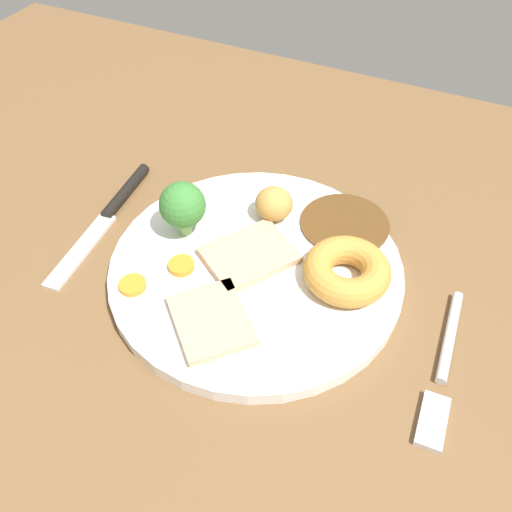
{
  "coord_description": "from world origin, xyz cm",
  "views": [
    {
      "loc": [
        -16.26,
        29.11,
        41.61
      ],
      "look_at": [
        -1.96,
        -1.27,
        6.0
      ],
      "focal_mm": 37.78,
      "sensor_mm": 36.0,
      "label": 1
    }
  ],
  "objects_px": {
    "yorkshire_pudding": "(347,271)",
    "knife": "(111,211)",
    "roast_potato_left": "(274,204)",
    "fork": "(443,368)",
    "broccoli_floret": "(183,206)",
    "carrot_coin_back": "(181,266)",
    "carrot_coin_front": "(133,285)",
    "meat_slice_under": "(211,320)",
    "dinner_plate": "(256,268)",
    "meat_slice_main": "(249,255)"
  },
  "relations": [
    {
      "from": "yorkshire_pudding",
      "to": "knife",
      "type": "distance_m",
      "value": 0.25
    },
    {
      "from": "roast_potato_left",
      "to": "fork",
      "type": "distance_m",
      "value": 0.22
    },
    {
      "from": "broccoli_floret",
      "to": "fork",
      "type": "distance_m",
      "value": 0.27
    },
    {
      "from": "yorkshire_pudding",
      "to": "carrot_coin_back",
      "type": "xyz_separation_m",
      "value": [
        0.14,
        0.05,
        -0.01
      ]
    },
    {
      "from": "fork",
      "to": "carrot_coin_front",
      "type": "bearing_deg",
      "value": -84.03
    },
    {
      "from": "broccoli_floret",
      "to": "fork",
      "type": "xyz_separation_m",
      "value": [
        -0.26,
        0.04,
        -0.04
      ]
    },
    {
      "from": "meat_slice_under",
      "to": "carrot_coin_front",
      "type": "bearing_deg",
      "value": -3.55
    },
    {
      "from": "meat_slice_under",
      "to": "dinner_plate",
      "type": "bearing_deg",
      "value": -93.58
    },
    {
      "from": "carrot_coin_front",
      "to": "knife",
      "type": "height_order",
      "value": "carrot_coin_front"
    },
    {
      "from": "roast_potato_left",
      "to": "fork",
      "type": "relative_size",
      "value": 0.25
    },
    {
      "from": "meat_slice_under",
      "to": "fork",
      "type": "xyz_separation_m",
      "value": [
        -0.19,
        -0.05,
        -0.01
      ]
    },
    {
      "from": "yorkshire_pudding",
      "to": "fork",
      "type": "distance_m",
      "value": 0.11
    },
    {
      "from": "fork",
      "to": "meat_slice_main",
      "type": "bearing_deg",
      "value": -103.15
    },
    {
      "from": "meat_slice_main",
      "to": "knife",
      "type": "bearing_deg",
      "value": -2.25
    },
    {
      "from": "roast_potato_left",
      "to": "meat_slice_main",
      "type": "bearing_deg",
      "value": 92.63
    },
    {
      "from": "broccoli_floret",
      "to": "carrot_coin_back",
      "type": "bearing_deg",
      "value": 115.77
    },
    {
      "from": "yorkshire_pudding",
      "to": "roast_potato_left",
      "type": "height_order",
      "value": "roast_potato_left"
    },
    {
      "from": "meat_slice_main",
      "to": "dinner_plate",
      "type": "bearing_deg",
      "value": 157.33
    },
    {
      "from": "meat_slice_main",
      "to": "carrot_coin_back",
      "type": "height_order",
      "value": "meat_slice_main"
    },
    {
      "from": "roast_potato_left",
      "to": "carrot_coin_back",
      "type": "xyz_separation_m",
      "value": [
        0.05,
        0.1,
        -0.01
      ]
    },
    {
      "from": "meat_slice_under",
      "to": "yorkshire_pudding",
      "type": "bearing_deg",
      "value": -132.85
    },
    {
      "from": "broccoli_floret",
      "to": "knife",
      "type": "xyz_separation_m",
      "value": [
        0.09,
        -0.0,
        -0.04
      ]
    },
    {
      "from": "dinner_plate",
      "to": "yorkshire_pudding",
      "type": "height_order",
      "value": "yorkshire_pudding"
    },
    {
      "from": "roast_potato_left",
      "to": "knife",
      "type": "relative_size",
      "value": 0.2
    },
    {
      "from": "carrot_coin_back",
      "to": "fork",
      "type": "distance_m",
      "value": 0.24
    },
    {
      "from": "meat_slice_under",
      "to": "carrot_coin_back",
      "type": "height_order",
      "value": "meat_slice_under"
    },
    {
      "from": "meat_slice_main",
      "to": "yorkshire_pudding",
      "type": "xyz_separation_m",
      "value": [
        -0.09,
        -0.01,
        0.01
      ]
    },
    {
      "from": "yorkshire_pudding",
      "to": "broccoli_floret",
      "type": "relative_size",
      "value": 1.37
    },
    {
      "from": "meat_slice_main",
      "to": "broccoli_floret",
      "type": "height_order",
      "value": "broccoli_floret"
    },
    {
      "from": "meat_slice_main",
      "to": "yorkshire_pudding",
      "type": "bearing_deg",
      "value": -172.53
    },
    {
      "from": "roast_potato_left",
      "to": "meat_slice_under",
      "type": "bearing_deg",
      "value": 92.64
    },
    {
      "from": "roast_potato_left",
      "to": "broccoli_floret",
      "type": "relative_size",
      "value": 0.66
    },
    {
      "from": "meat_slice_under",
      "to": "roast_potato_left",
      "type": "height_order",
      "value": "roast_potato_left"
    },
    {
      "from": "meat_slice_main",
      "to": "carrot_coin_front",
      "type": "distance_m",
      "value": 0.11
    },
    {
      "from": "carrot_coin_front",
      "to": "knife",
      "type": "relative_size",
      "value": 0.13
    },
    {
      "from": "meat_slice_under",
      "to": "carrot_coin_front",
      "type": "height_order",
      "value": "meat_slice_under"
    },
    {
      "from": "roast_potato_left",
      "to": "knife",
      "type": "height_order",
      "value": "roast_potato_left"
    },
    {
      "from": "carrot_coin_back",
      "to": "knife",
      "type": "relative_size",
      "value": 0.13
    },
    {
      "from": "carrot_coin_back",
      "to": "fork",
      "type": "height_order",
      "value": "carrot_coin_back"
    },
    {
      "from": "carrot_coin_front",
      "to": "meat_slice_under",
      "type": "bearing_deg",
      "value": 176.45
    },
    {
      "from": "dinner_plate",
      "to": "carrot_coin_back",
      "type": "distance_m",
      "value": 0.07
    },
    {
      "from": "knife",
      "to": "carrot_coin_front",
      "type": "bearing_deg",
      "value": 40.84
    },
    {
      "from": "roast_potato_left",
      "to": "broccoli_floret",
      "type": "bearing_deg",
      "value": 39.57
    },
    {
      "from": "broccoli_floret",
      "to": "meat_slice_main",
      "type": "bearing_deg",
      "value": 175.64
    },
    {
      "from": "meat_slice_main",
      "to": "yorkshire_pudding",
      "type": "relative_size",
      "value": 1.02
    },
    {
      "from": "carrot_coin_front",
      "to": "knife",
      "type": "distance_m",
      "value": 0.12
    },
    {
      "from": "yorkshire_pudding",
      "to": "meat_slice_main",
      "type": "bearing_deg",
      "value": 7.47
    },
    {
      "from": "meat_slice_under",
      "to": "roast_potato_left",
      "type": "xyz_separation_m",
      "value": [
        0.01,
        -0.14,
        0.01
      ]
    },
    {
      "from": "meat_slice_under",
      "to": "yorkshire_pudding",
      "type": "relative_size",
      "value": 0.92
    },
    {
      "from": "meat_slice_under",
      "to": "carrot_coin_back",
      "type": "distance_m",
      "value": 0.07
    }
  ]
}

